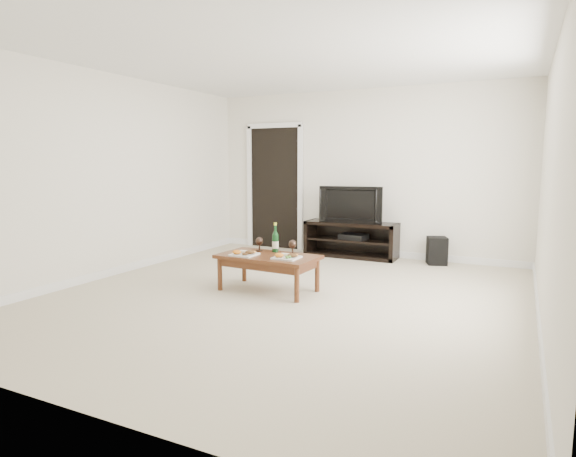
# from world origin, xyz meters

# --- Properties ---
(floor) EXTENTS (5.50, 5.50, 0.00)m
(floor) POSITION_xyz_m (0.00, 0.00, 0.00)
(floor) COLOR beige
(floor) RESTS_ON ground
(back_wall) EXTENTS (5.00, 0.04, 2.60)m
(back_wall) POSITION_xyz_m (0.00, 2.77, 1.30)
(back_wall) COLOR silver
(back_wall) RESTS_ON ground
(ceiling) EXTENTS (5.00, 5.50, 0.04)m
(ceiling) POSITION_xyz_m (0.00, 0.00, 2.62)
(ceiling) COLOR white
(ceiling) RESTS_ON back_wall
(doorway) EXTENTS (0.90, 0.02, 2.05)m
(doorway) POSITION_xyz_m (-1.55, 2.73, 1.02)
(doorway) COLOR black
(doorway) RESTS_ON ground
(media_console) EXTENTS (1.44, 0.45, 0.55)m
(media_console) POSITION_xyz_m (-0.08, 2.50, 0.28)
(media_console) COLOR black
(media_console) RESTS_ON ground
(television) EXTENTS (0.98, 0.26, 0.56)m
(television) POSITION_xyz_m (-0.08, 2.50, 0.83)
(television) COLOR black
(television) RESTS_ON media_console
(av_receiver) EXTENTS (0.43, 0.35, 0.08)m
(av_receiver) POSITION_xyz_m (-0.04, 2.48, 0.33)
(av_receiver) COLOR black
(av_receiver) RESTS_ON media_console
(subwoofer) EXTENTS (0.34, 0.34, 0.40)m
(subwoofer) POSITION_xyz_m (1.22, 2.50, 0.20)
(subwoofer) COLOR black
(subwoofer) RESTS_ON ground
(coffee_table) EXTENTS (1.16, 0.68, 0.42)m
(coffee_table) POSITION_xyz_m (-0.29, 0.15, 0.21)
(coffee_table) COLOR #5C3319
(coffee_table) RESTS_ON ground
(plate_left) EXTENTS (0.27, 0.27, 0.07)m
(plate_left) POSITION_xyz_m (-0.53, 0.02, 0.45)
(plate_left) COLOR white
(plate_left) RESTS_ON coffee_table
(plate_right) EXTENTS (0.27, 0.27, 0.07)m
(plate_right) POSITION_xyz_m (-0.01, 0.07, 0.45)
(plate_right) COLOR white
(plate_right) RESTS_ON coffee_table
(wine_bottle) EXTENTS (0.07, 0.07, 0.35)m
(wine_bottle) POSITION_xyz_m (-0.31, 0.36, 0.59)
(wine_bottle) COLOR #0E3616
(wine_bottle) RESTS_ON coffee_table
(goblet_left) EXTENTS (0.09, 0.09, 0.17)m
(goblet_left) POSITION_xyz_m (-0.50, 0.32, 0.51)
(goblet_left) COLOR #31221B
(goblet_left) RESTS_ON coffee_table
(goblet_right) EXTENTS (0.09, 0.09, 0.17)m
(goblet_right) POSITION_xyz_m (-0.06, 0.31, 0.51)
(goblet_right) COLOR #31221B
(goblet_right) RESTS_ON coffee_table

